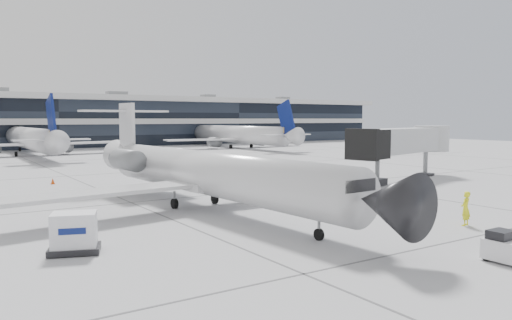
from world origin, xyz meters
TOP-DOWN VIEW (x-y plane):
  - ground at (0.00, 0.00)m, footprint 220.00×220.00m
  - terminal at (0.00, 82.00)m, footprint 170.00×22.00m
  - bg_jet_center at (-8.00, 55.00)m, footprint 32.00×40.00m
  - bg_jet_right at (32.00, 55.00)m, footprint 32.00×40.00m
  - regional_jet at (-6.65, -5.07)m, footprint 25.83×32.27m
  - jet_bridge at (17.81, -1.72)m, footprint 16.41×7.00m
  - ramp_worker at (3.32, -18.07)m, footprint 0.81×0.63m
  - baggage_tug at (-1.78, -23.60)m, footprint 1.25×2.11m
  - cargo_uld at (-16.76, -11.86)m, footprint 2.64×2.29m
  - traffic_cone at (-12.61, 13.99)m, footprint 0.49×0.49m

SIDE VIEW (x-z plane):
  - ground at x=0.00m, z-range 0.00..0.00m
  - bg_jet_center at x=-8.00m, z-range -4.80..4.80m
  - bg_jet_right at x=32.00m, z-range -4.80..4.80m
  - traffic_cone at x=-12.61m, z-range -0.02..0.57m
  - baggage_tug at x=-1.78m, z-range -0.07..1.27m
  - cargo_uld at x=-16.76m, z-range 0.01..1.82m
  - ramp_worker at x=3.32m, z-range 0.00..1.97m
  - regional_jet at x=-6.65m, z-range -1.18..6.27m
  - jet_bridge at x=17.81m, z-range 1.22..6.54m
  - terminal at x=0.00m, z-range 0.00..10.00m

